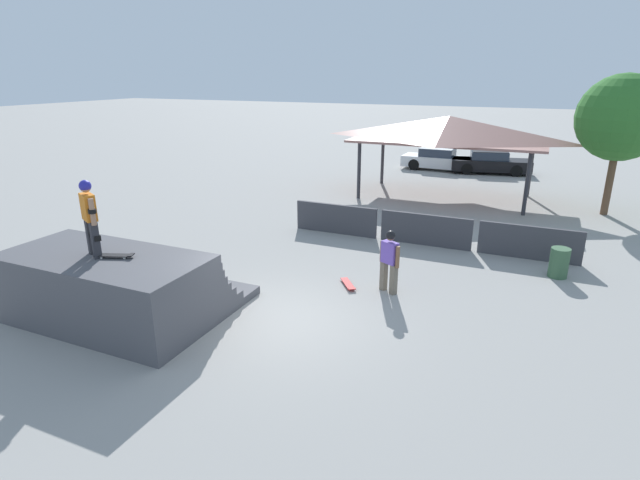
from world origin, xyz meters
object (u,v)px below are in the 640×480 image
Objects in this scene: skateboard_on_deck at (116,255)px; parked_car_black at (490,163)px; parked_car_white at (438,159)px; trash_bin at (559,263)px; skater_on_deck at (89,213)px; skateboard_on_ground at (348,284)px; bystander_walking at (390,257)px; tree_beside_pavilion at (621,118)px.

parked_car_black is at bearing 55.18° from skateboard_on_deck.
parked_car_white is 0.93× the size of parked_car_black.
trash_bin is 0.20× the size of parked_car_white.
skater_on_deck is at bearing 168.09° from skateboard_on_deck.
parked_car_white is (-6.37, 15.07, 0.18)m from trash_bin.
skateboard_on_deck is (0.52, 0.08, -0.92)m from skater_on_deck.
skateboard_on_deck is 0.20× the size of parked_car_white.
parked_car_white reaches higher than skateboard_on_ground.
parked_car_black is (1.69, 18.18, 0.54)m from skateboard_on_ground.
bystander_walking is 18.10m from parked_car_black.
skateboard_on_ground is 0.15× the size of tree_beside_pavilion.
tree_beside_pavilion is at bearing 77.41° from trash_bin.
bystander_walking is 0.40× the size of parked_car_white.
tree_beside_pavilion reaches higher than skateboard_on_ground.
trash_bin is (9.61, 7.14, -2.17)m from skater_on_deck.
parked_car_white is at bearing -55.01° from bystander_walking.
bystander_walking reaches higher than parked_car_white.
tree_beside_pavilion is at bearing -90.60° from bystander_walking.
skater_on_deck is 1.06m from skateboard_on_deck.
tree_beside_pavilion is at bearing 110.65° from skateboard_on_ground.
trash_bin is (5.15, 3.01, 0.37)m from skateboard_on_ground.
skateboard_on_ground is 0.94× the size of trash_bin.
tree_beside_pavilion reaches higher than skater_on_deck.
trash_bin is 16.36m from parked_car_white.
skater_on_deck is at bearing -127.04° from tree_beside_pavilion.
parked_car_black is (-3.46, 15.17, 0.18)m from trash_bin.
skateboard_on_ground is at bearing 32.61° from bystander_walking.
tree_beside_pavilion reaches higher than parked_car_white.
trash_bin is at bearing -88.49° from parked_car_black.
skateboard_on_ground is at bearing -106.66° from parked_car_black.
skater_on_deck is 1.01× the size of bystander_walking.
tree_beside_pavilion is at bearing 33.47° from skateboard_on_deck.
tree_beside_pavilion is (11.38, 15.08, 1.22)m from skater_on_deck.
skater_on_deck is 12.17m from trash_bin.
skater_on_deck is 18.93m from tree_beside_pavilion.
skateboard_on_deck is 22.32m from parked_car_white.
bystander_walking is 5.04m from trash_bin.
trash_bin is (9.09, 7.06, -1.25)m from skateboard_on_deck.
bystander_walking is at bearing 18.97° from skateboard_on_deck.
skater_on_deck is 22.54m from parked_car_white.
bystander_walking is 1.98× the size of trash_bin.
skater_on_deck is at bearing 65.08° from bystander_walking.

